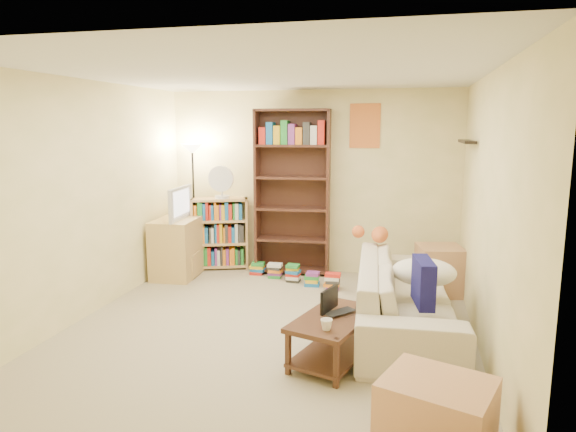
{
  "coord_description": "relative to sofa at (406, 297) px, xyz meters",
  "views": [
    {
      "loc": [
        1.32,
        -4.69,
        2.02
      ],
      "look_at": [
        0.05,
        0.67,
        1.05
      ],
      "focal_mm": 32.0,
      "sensor_mm": 36.0,
      "label": 1
    }
  ],
  "objects": [
    {
      "name": "television",
      "position": [
        -3.03,
        1.19,
        0.66
      ],
      "size": [
        0.77,
        0.2,
        0.43
      ],
      "primitive_type": "imported",
      "rotation": [
        0.0,
        0.0,
        1.64
      ],
      "color": "black",
      "rests_on": "tv_stand"
    },
    {
      "name": "sofa",
      "position": [
        0.0,
        0.0,
        0.0
      ],
      "size": [
        2.48,
        1.22,
        0.69
      ],
      "primitive_type": "imported",
      "rotation": [
        0.0,
        0.0,
        1.63
      ],
      "color": "#BCB79C",
      "rests_on": "ground"
    },
    {
      "name": "side_table",
      "position": [
        0.39,
        1.26,
        -0.05
      ],
      "size": [
        0.61,
        0.61,
        0.59
      ],
      "primitive_type": "cube",
      "rotation": [
        0.0,
        0.0,
        0.22
      ],
      "color": "tan",
      "rests_on": "ground"
    },
    {
      "name": "floor_lamp",
      "position": [
        -2.97,
        1.65,
        1.07
      ],
      "size": [
        0.3,
        0.3,
        1.77
      ],
      "color": "black",
      "rests_on": "ground"
    },
    {
      "name": "room",
      "position": [
        -1.33,
        -0.32,
        1.28
      ],
      "size": [
        4.5,
        4.54,
        2.52
      ],
      "color": "tan",
      "rests_on": "ground"
    },
    {
      "name": "navy_pillow",
      "position": [
        0.15,
        -0.5,
        0.31
      ],
      "size": [
        0.21,
        0.47,
        0.41
      ],
      "primitive_type": "cube",
      "rotation": [
        0.0,
        0.0,
        1.73
      ],
      "color": "#13124F",
      "rests_on": "sofa"
    },
    {
      "name": "tabby_cat",
      "position": [
        -0.36,
        0.88,
        0.44
      ],
      "size": [
        0.54,
        0.22,
        0.19
      ],
      "color": "orange",
      "rests_on": "sofa"
    },
    {
      "name": "tv_remote",
      "position": [
        -0.41,
        -0.6,
        0.07
      ],
      "size": [
        0.05,
        0.16,
        0.02
      ],
      "primitive_type": "cube",
      "rotation": [
        0.0,
        0.0,
        0.0
      ],
      "color": "black",
      "rests_on": "coffee_table"
    },
    {
      "name": "laptop_screen",
      "position": [
        -0.65,
        -0.78,
        0.19
      ],
      "size": [
        0.1,
        0.3,
        0.2
      ],
      "primitive_type": "cube",
      "rotation": [
        0.0,
        0.0,
        -0.3
      ],
      "color": "white",
      "rests_on": "laptop"
    },
    {
      "name": "coffee_table",
      "position": [
        -0.59,
        -0.87,
        -0.08
      ],
      "size": [
        0.76,
        1.03,
        0.41
      ],
      "rotation": [
        0.0,
        0.0,
        -0.3
      ],
      "color": "#45261A",
      "rests_on": "ground"
    },
    {
      "name": "short_bookshelf",
      "position": [
        -2.61,
        1.72,
        0.16
      ],
      "size": [
        0.85,
        0.57,
        1.02
      ],
      "rotation": [
        0.0,
        0.0,
        0.35
      ],
      "color": "tan",
      "rests_on": "ground"
    },
    {
      "name": "mug",
      "position": [
        -0.61,
        -1.17,
        0.11
      ],
      "size": [
        0.11,
        0.11,
        0.09
      ],
      "primitive_type": "imported",
      "rotation": [
        0.0,
        0.0,
        0.06
      ],
      "color": "white",
      "rests_on": "coffee_table"
    },
    {
      "name": "desk_fan",
      "position": [
        -2.56,
        1.67,
        0.91
      ],
      "size": [
        0.36,
        0.2,
        0.46
      ],
      "color": "white",
      "rests_on": "short_bookshelf"
    },
    {
      "name": "book_stacks",
      "position": [
        -1.42,
        1.29,
        -0.24
      ],
      "size": [
        1.3,
        0.6,
        0.23
      ],
      "color": "red",
      "rests_on": "ground"
    },
    {
      "name": "end_cabinet",
      "position": [
        0.2,
        -2.06,
        -0.08
      ],
      "size": [
        0.77,
        0.7,
        0.52
      ],
      "primitive_type": "cube",
      "rotation": [
        0.0,
        0.0,
        -0.35
      ],
      "color": "tan",
      "rests_on": "ground"
    },
    {
      "name": "tall_bookshelf",
      "position": [
        -1.55,
        1.72,
        0.84
      ],
      "size": [
        1.03,
        0.42,
        2.24
      ],
      "rotation": [
        0.0,
        0.0,
        0.08
      ],
      "color": "#46241B",
      "rests_on": "ground"
    },
    {
      "name": "cream_blanket",
      "position": [
        0.17,
        0.07,
        0.25
      ],
      "size": [
        0.63,
        0.45,
        0.27
      ],
      "primitive_type": "ellipsoid",
      "color": "white",
      "rests_on": "sofa"
    },
    {
      "name": "laptop",
      "position": [
        -0.52,
        -0.82,
        0.08
      ],
      "size": [
        0.49,
        0.49,
        0.02
      ],
      "primitive_type": "imported",
      "rotation": [
        0.0,
        0.0,
        0.86
      ],
      "color": "black",
      "rests_on": "coffee_table"
    },
    {
      "name": "tv_stand",
      "position": [
        -3.03,
        1.19,
        0.05
      ],
      "size": [
        0.57,
        0.77,
        0.79
      ],
      "primitive_type": "cube",
      "rotation": [
        0.0,
        0.0,
        0.06
      ],
      "color": "#DDBC6C",
      "rests_on": "ground"
    }
  ]
}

